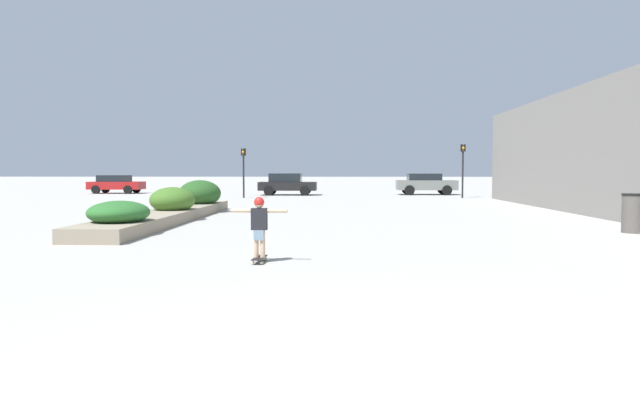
% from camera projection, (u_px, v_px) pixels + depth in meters
% --- Properties ---
extents(ground_plane, '(300.00, 300.00, 0.00)m').
position_uv_depth(ground_plane, '(407.00, 380.00, 4.66)').
color(ground_plane, '#A3A099').
extents(planter_box, '(1.72, 12.43, 1.32)m').
position_uv_depth(planter_box, '(173.00, 207.00, 19.73)').
color(planter_box, gray).
rests_on(planter_box, ground_plane).
extents(skateboard, '(0.24, 0.67, 0.10)m').
position_uv_depth(skateboard, '(259.00, 259.00, 10.60)').
color(skateboard, black).
rests_on(skateboard, ground_plane).
extents(skateboarder, '(1.05, 0.19, 1.13)m').
position_uv_depth(skateboarder, '(259.00, 221.00, 10.56)').
color(skateboarder, tan).
rests_on(skateboarder, skateboard).
extents(trash_bin, '(0.58, 0.58, 1.08)m').
position_uv_depth(trash_bin, '(633.00, 213.00, 15.60)').
color(trash_bin, '#514C47').
rests_on(trash_bin, ground_plane).
extents(car_leftmost, '(3.85, 1.94, 1.36)m').
position_uv_depth(car_leftmost, '(116.00, 184.00, 42.52)').
color(car_leftmost, maroon).
rests_on(car_leftmost, ground_plane).
extents(car_center_left, '(3.98, 2.06, 1.51)m').
position_uv_depth(car_center_left, '(287.00, 184.00, 39.61)').
color(car_center_left, black).
rests_on(car_center_left, ground_plane).
extents(car_center_right, '(4.14, 2.00, 1.49)m').
position_uv_depth(car_center_right, '(426.00, 183.00, 40.16)').
color(car_center_right, slate).
rests_on(car_center_right, ground_plane).
extents(traffic_light_left, '(0.28, 0.30, 3.09)m').
position_uv_depth(traffic_light_left, '(243.00, 164.00, 35.47)').
color(traffic_light_left, black).
rests_on(traffic_light_left, ground_plane).
extents(traffic_light_right, '(0.28, 0.30, 3.33)m').
position_uv_depth(traffic_light_right, '(463.00, 161.00, 35.27)').
color(traffic_light_right, black).
rests_on(traffic_light_right, ground_plane).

